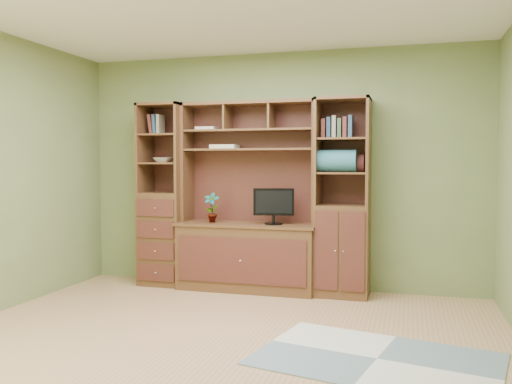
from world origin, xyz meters
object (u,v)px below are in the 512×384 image
(center_hutch, at_px, (247,196))
(left_tower, at_px, (164,194))
(right_tower, at_px, (343,197))
(monitor, at_px, (274,200))

(center_hutch, relative_size, left_tower, 1.00)
(center_hutch, relative_size, right_tower, 1.00)
(monitor, bearing_deg, right_tower, -7.60)
(right_tower, height_order, monitor, right_tower)
(center_hutch, relative_size, monitor, 3.88)
(center_hutch, xyz_separation_m, right_tower, (1.02, 0.04, 0.00))
(right_tower, bearing_deg, center_hutch, -177.77)
(right_tower, bearing_deg, left_tower, 180.00)
(left_tower, distance_m, monitor, 1.31)
(left_tower, bearing_deg, monitor, -3.29)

